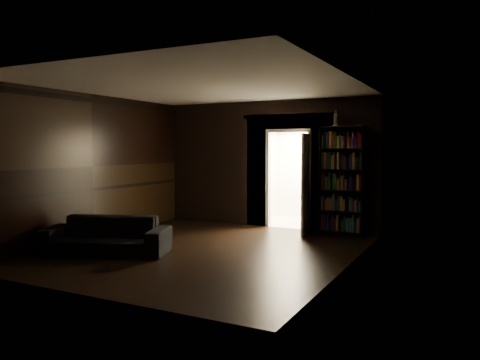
% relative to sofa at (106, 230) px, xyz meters
% --- Properties ---
extents(ground, '(5.50, 5.50, 0.00)m').
position_rel_sofa_xyz_m(ground, '(1.34, 0.91, -0.40)').
color(ground, black).
rests_on(ground, ground).
extents(room_walls, '(5.02, 5.61, 2.84)m').
position_rel_sofa_xyz_m(room_walls, '(1.33, 1.98, 1.29)').
color(room_walls, black).
rests_on(room_walls, ground).
extents(kitchen_alcove, '(2.20, 1.80, 2.60)m').
position_rel_sofa_xyz_m(kitchen_alcove, '(1.84, 4.78, 0.81)').
color(kitchen_alcove, '#B8B2A0').
rests_on(kitchen_alcove, ground).
extents(sofa, '(2.24, 1.54, 0.79)m').
position_rel_sofa_xyz_m(sofa, '(0.00, 0.00, 0.00)').
color(sofa, black).
rests_on(sofa, ground).
extents(bookshelf, '(0.93, 0.43, 2.20)m').
position_rel_sofa_xyz_m(bookshelf, '(3.08, 3.46, 0.70)').
color(bookshelf, black).
rests_on(bookshelf, ground).
extents(refrigerator, '(0.80, 0.75, 1.65)m').
position_rel_sofa_xyz_m(refrigerator, '(2.31, 4.94, 0.43)').
color(refrigerator, white).
rests_on(refrigerator, ground).
extents(door, '(0.20, 0.84, 2.05)m').
position_rel_sofa_xyz_m(door, '(2.39, 3.22, 0.63)').
color(door, white).
rests_on(door, ground).
extents(figurine, '(0.14, 0.14, 0.32)m').
position_rel_sofa_xyz_m(figurine, '(2.92, 3.50, 1.97)').
color(figurine, silver).
rests_on(figurine, bookshelf).
extents(bottles, '(0.62, 0.29, 0.26)m').
position_rel_sofa_xyz_m(bottles, '(2.25, 4.96, 1.38)').
color(bottles, black).
rests_on(bottles, refrigerator).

